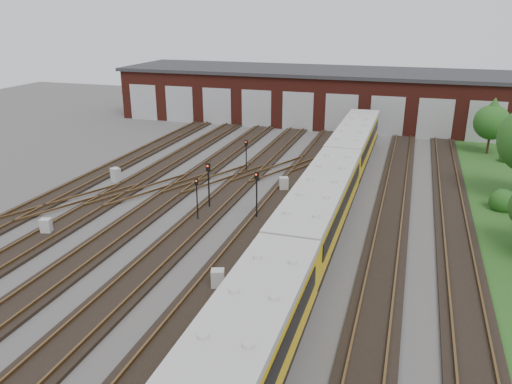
% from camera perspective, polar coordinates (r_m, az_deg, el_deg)
% --- Properties ---
extents(ground, '(120.00, 120.00, 0.00)m').
position_cam_1_polar(ground, '(27.67, -7.52, -8.40)').
color(ground, '#423F3D').
rests_on(ground, ground).
extents(track_network, '(30.40, 70.00, 0.33)m').
position_cam_1_polar(track_network, '(28.15, -7.33, -7.62)').
color(track_network, black).
rests_on(track_network, ground).
extents(maintenance_shed, '(51.00, 12.50, 6.35)m').
position_cam_1_polar(maintenance_shed, '(63.57, 7.85, 10.87)').
color(maintenance_shed, '#531C14').
rests_on(maintenance_shed, ground).
extents(metro_train, '(2.89, 47.83, 3.27)m').
position_cam_1_polar(metro_train, '(30.29, 7.45, -1.62)').
color(metro_train, black).
rests_on(metro_train, ground).
extents(signal_mast_0, '(0.25, 0.23, 2.97)m').
position_cam_1_polar(signal_mast_0, '(32.52, -6.78, -0.29)').
color(signal_mast_0, black).
rests_on(signal_mast_0, ground).
extents(signal_mast_1, '(0.28, 0.26, 3.33)m').
position_cam_1_polar(signal_mast_1, '(34.44, -5.45, 1.38)').
color(signal_mast_1, black).
rests_on(signal_mast_1, ground).
extents(signal_mast_2, '(0.25, 0.24, 2.96)m').
position_cam_1_polar(signal_mast_2, '(41.99, -1.13, 4.54)').
color(signal_mast_2, black).
rests_on(signal_mast_2, ground).
extents(signal_mast_3, '(0.26, 0.25, 3.30)m').
position_cam_1_polar(signal_mast_3, '(32.57, 0.07, 0.31)').
color(signal_mast_3, black).
rests_on(signal_mast_3, ground).
extents(relay_cabinet_0, '(0.74, 0.67, 1.03)m').
position_cam_1_polar(relay_cabinet_0, '(33.53, -22.85, -3.67)').
color(relay_cabinet_0, '#B3B6B8').
rests_on(relay_cabinet_0, ground).
extents(relay_cabinet_1, '(0.85, 0.79, 1.14)m').
position_cam_1_polar(relay_cabinet_1, '(42.01, -15.74, 1.90)').
color(relay_cabinet_1, '#B3B6B8').
rests_on(relay_cabinet_1, ground).
extents(relay_cabinet_2, '(0.78, 0.71, 1.08)m').
position_cam_1_polar(relay_cabinet_2, '(25.16, -4.39, -9.96)').
color(relay_cabinet_2, '#B3B6B8').
rests_on(relay_cabinet_2, ground).
extents(relay_cabinet_3, '(0.83, 0.77, 1.11)m').
position_cam_1_polar(relay_cabinet_3, '(38.33, 3.19, 0.89)').
color(relay_cabinet_3, '#B3B6B8').
rests_on(relay_cabinet_3, ground).
extents(relay_cabinet_4, '(0.68, 0.57, 1.13)m').
position_cam_1_polar(relay_cabinet_4, '(36.13, 5.70, -0.37)').
color(relay_cabinet_4, '#B3B6B8').
rests_on(relay_cabinet_4, ground).
extents(tree_0, '(3.31, 3.31, 5.49)m').
position_cam_1_polar(tree_0, '(52.71, 25.41, 7.63)').
color(tree_0, '#311F16').
rests_on(tree_0, ground).
extents(bush_1, '(1.79, 1.79, 1.79)m').
position_cam_1_polar(bush_1, '(38.54, 26.40, -0.60)').
color(bush_1, '#184B15').
rests_on(bush_1, ground).
extents(bush_2, '(1.13, 1.13, 1.13)m').
position_cam_1_polar(bush_2, '(51.12, 26.64, 3.67)').
color(bush_2, '#184B15').
rests_on(bush_2, ground).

